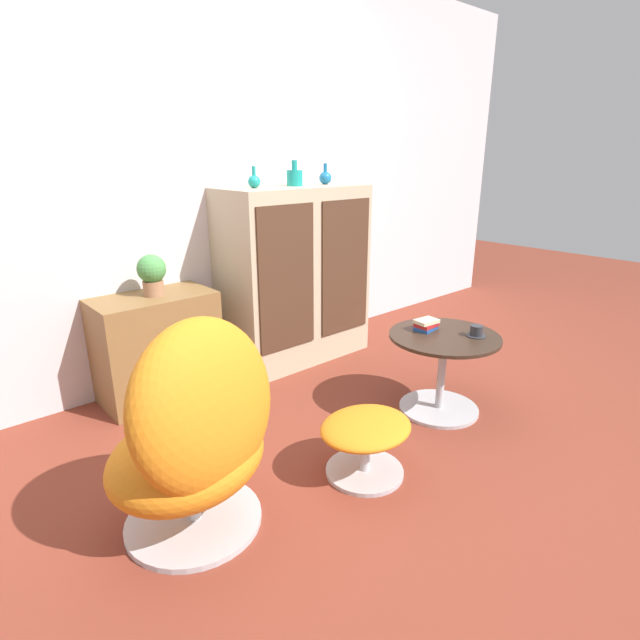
{
  "coord_description": "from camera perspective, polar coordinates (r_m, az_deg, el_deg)",
  "views": [
    {
      "loc": [
        -1.53,
        -1.37,
        1.39
      ],
      "look_at": [
        0.12,
        0.49,
        0.55
      ],
      "focal_mm": 28.0,
      "sensor_mm": 36.0,
      "label": 1
    }
  ],
  "objects": [
    {
      "name": "egg_chair",
      "position": [
        1.91,
        -13.9,
        -12.57
      ],
      "size": [
        0.76,
        0.72,
        0.88
      ],
      "color": "#B7B7BC",
      "rests_on": "ground_plane"
    },
    {
      "name": "tv_console",
      "position": [
        3.07,
        -18.08,
        -2.94
      ],
      "size": [
        0.67,
        0.38,
        0.62
      ],
      "color": "brown",
      "rests_on": "ground_plane"
    },
    {
      "name": "vase_leftmost",
      "position": [
        3.16,
        -7.54,
        15.47
      ],
      "size": [
        0.08,
        0.08,
        0.13
      ],
      "color": "teal",
      "rests_on": "sideboard"
    },
    {
      "name": "sideboard",
      "position": [
        3.42,
        -2.93,
        5.12
      ],
      "size": [
        1.0,
        0.49,
        1.18
      ],
      "color": "tan",
      "rests_on": "ground_plane"
    },
    {
      "name": "wall_back",
      "position": [
        3.26,
        -14.14,
        16.52
      ],
      "size": [
        6.4,
        0.06,
        2.6
      ],
      "color": "silver",
      "rests_on": "ground_plane"
    },
    {
      "name": "book_stack",
      "position": [
        2.82,
        12.04,
        -0.52
      ],
      "size": [
        0.14,
        0.11,
        0.06
      ],
      "color": "#1E478C",
      "rests_on": "coffee_table"
    },
    {
      "name": "potted_plant",
      "position": [
        2.95,
        -18.66,
        5.12
      ],
      "size": [
        0.16,
        0.16,
        0.23
      ],
      "color": "#996B4C",
      "rests_on": "tv_console"
    },
    {
      "name": "teacup",
      "position": [
        2.79,
        17.43,
        -1.3
      ],
      "size": [
        0.11,
        0.11,
        0.06
      ],
      "color": "#2D2D33",
      "rests_on": "coffee_table"
    },
    {
      "name": "vase_inner_right",
      "position": [
        3.52,
        0.61,
        15.98
      ],
      "size": [
        0.08,
        0.08,
        0.14
      ],
      "color": "#196699",
      "rests_on": "sideboard"
    },
    {
      "name": "ottoman",
      "position": [
        2.28,
        5.25,
        -12.88
      ],
      "size": [
        0.43,
        0.37,
        0.28
      ],
      "color": "#B7B7BC",
      "rests_on": "ground_plane"
    },
    {
      "name": "coffee_table",
      "position": [
        2.84,
        13.78,
        -5.02
      ],
      "size": [
        0.6,
        0.6,
        0.45
      ],
      "color": "#B7B7BC",
      "rests_on": "ground_plane"
    },
    {
      "name": "ground_plane",
      "position": [
        2.48,
        5.66,
        -15.56
      ],
      "size": [
        12.0,
        12.0,
        0.0
      ],
      "primitive_type": "plane",
      "color": "brown"
    },
    {
      "name": "vase_inner_left",
      "position": [
        3.35,
        -2.92,
        15.99
      ],
      "size": [
        0.1,
        0.1,
        0.16
      ],
      "color": "teal",
      "rests_on": "sideboard"
    }
  ]
}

